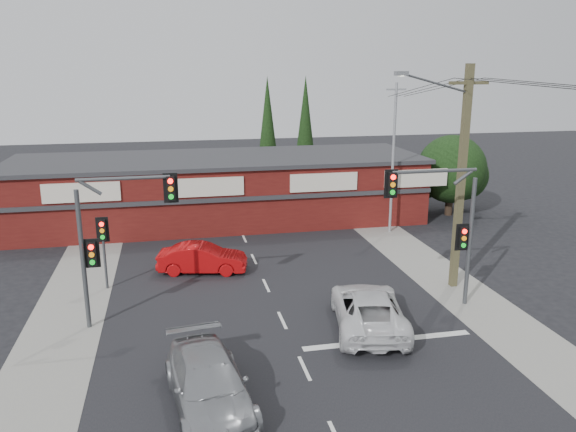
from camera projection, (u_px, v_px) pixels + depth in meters
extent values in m
plane|color=black|center=(287.00, 332.00, 21.56)|extent=(120.00, 120.00, 0.00)
cube|color=black|center=(265.00, 284.00, 26.28)|extent=(14.00, 70.00, 0.01)
cube|color=gray|center=(74.00, 299.00, 24.58)|extent=(3.00, 70.00, 0.02)
cube|color=gray|center=(433.00, 271.00, 27.99)|extent=(3.00, 70.00, 0.02)
cube|color=silver|center=(388.00, 340.00, 20.84)|extent=(6.50, 0.35, 0.01)
imported|color=silver|center=(368.00, 309.00, 21.75)|extent=(3.62, 5.95, 1.54)
imported|color=#999B9E|center=(209.00, 384.00, 16.59)|extent=(2.79, 5.54, 1.54)
imported|color=#B50B0D|center=(202.00, 258.00, 27.68)|extent=(4.55, 2.36, 1.43)
cube|color=silver|center=(304.00, 368.00, 18.91)|extent=(0.12, 1.60, 0.01)
cube|color=silver|center=(282.00, 320.00, 22.50)|extent=(0.12, 1.60, 0.01)
cube|color=silver|center=(266.00, 285.00, 26.10)|extent=(0.12, 1.60, 0.01)
cube|color=silver|center=(254.00, 259.00, 29.69)|extent=(0.12, 1.60, 0.01)
cube|color=silver|center=(244.00, 238.00, 33.28)|extent=(0.12, 1.60, 0.01)
cube|color=#4B110F|center=(219.00, 190.00, 36.92)|extent=(26.00, 8.00, 4.00)
cube|color=#2D2D30|center=(218.00, 159.00, 36.38)|extent=(26.40, 8.40, 0.25)
cube|color=beige|center=(81.00, 192.00, 31.20)|extent=(4.20, 0.12, 1.10)
cube|color=beige|center=(208.00, 187.00, 32.61)|extent=(4.20, 0.12, 1.10)
cube|color=beige|center=(324.00, 182.00, 34.01)|extent=(4.20, 0.12, 1.10)
cube|color=beige|center=(416.00, 178.00, 35.22)|extent=(4.20, 0.12, 1.10)
cube|color=#2D2D30|center=(225.00, 200.00, 32.97)|extent=(26.00, 0.15, 0.25)
cylinder|color=#2D2116|center=(449.00, 202.00, 38.42)|extent=(0.50, 0.50, 1.80)
sphere|color=black|center=(452.00, 169.00, 37.83)|extent=(4.60, 4.60, 4.60)
sphere|color=black|center=(464.00, 176.00, 39.26)|extent=(3.40, 3.40, 3.40)
sphere|color=black|center=(424.00, 179.00, 39.12)|extent=(2.80, 2.80, 2.80)
cylinder|color=#2D2116|center=(268.00, 182.00, 44.70)|extent=(0.24, 0.24, 2.00)
cone|color=black|center=(268.00, 125.00, 43.54)|extent=(1.80, 1.80, 7.50)
cylinder|color=#2D2116|center=(305.00, 176.00, 47.29)|extent=(0.24, 0.24, 2.00)
cone|color=black|center=(305.00, 122.00, 46.14)|extent=(1.80, 1.80, 7.50)
cylinder|color=#47494C|center=(83.00, 261.00, 21.24)|extent=(0.18, 0.18, 5.50)
cylinder|color=#47494C|center=(123.00, 178.00, 20.79)|extent=(3.40, 0.14, 0.14)
cylinder|color=#47494C|center=(90.00, 188.00, 20.62)|extent=(0.82, 0.14, 0.63)
cube|color=black|center=(171.00, 188.00, 21.24)|extent=(0.32, 0.22, 0.95)
cube|color=black|center=(171.00, 188.00, 21.31)|extent=(0.55, 0.04, 1.15)
cylinder|color=#FF0C07|center=(170.00, 181.00, 21.04)|extent=(0.20, 0.06, 0.20)
cylinder|color=orange|center=(171.00, 189.00, 21.12)|extent=(0.20, 0.06, 0.20)
cylinder|color=#0CE526|center=(171.00, 197.00, 21.20)|extent=(0.20, 0.06, 0.20)
cube|color=black|center=(92.00, 254.00, 21.25)|extent=(0.32, 0.22, 0.95)
cube|color=black|center=(92.00, 253.00, 21.31)|extent=(0.55, 0.04, 1.15)
cylinder|color=#FF0C07|center=(91.00, 247.00, 21.05)|extent=(0.20, 0.06, 0.20)
cylinder|color=orange|center=(92.00, 255.00, 21.12)|extent=(0.20, 0.06, 0.20)
cylinder|color=#0CE526|center=(92.00, 262.00, 21.20)|extent=(0.20, 0.06, 0.20)
cylinder|color=#47494C|center=(470.00, 243.00, 23.40)|extent=(0.18, 0.18, 5.50)
cylinder|color=#47494C|center=(435.00, 171.00, 22.25)|extent=(3.60, 0.14, 0.14)
cylinder|color=#47494C|center=(463.00, 177.00, 22.58)|extent=(0.82, 0.14, 0.63)
cube|color=black|center=(392.00, 184.00, 22.00)|extent=(0.32, 0.22, 0.95)
cube|color=black|center=(391.00, 184.00, 22.07)|extent=(0.55, 0.04, 1.15)
cylinder|color=#FF0C07|center=(393.00, 177.00, 21.80)|extent=(0.20, 0.06, 0.20)
cylinder|color=orange|center=(393.00, 185.00, 21.88)|extent=(0.20, 0.06, 0.20)
cylinder|color=#0CE526|center=(393.00, 192.00, 21.96)|extent=(0.20, 0.06, 0.20)
cube|color=black|center=(463.00, 238.00, 23.27)|extent=(0.32, 0.22, 0.95)
cube|color=black|center=(462.00, 237.00, 23.34)|extent=(0.55, 0.04, 1.15)
cylinder|color=#FF0C07|center=(465.00, 231.00, 23.07)|extent=(0.20, 0.06, 0.20)
cylinder|color=orange|center=(464.00, 238.00, 23.15)|extent=(0.20, 0.06, 0.20)
cylinder|color=#0CE526|center=(464.00, 245.00, 23.22)|extent=(0.20, 0.06, 0.20)
cylinder|color=#47494C|center=(105.00, 257.00, 25.40)|extent=(0.12, 0.12, 3.00)
cube|color=black|center=(102.00, 230.00, 25.07)|extent=(0.32, 0.22, 0.95)
cube|color=black|center=(102.00, 230.00, 25.14)|extent=(0.55, 0.04, 1.15)
cylinder|color=#FF0C07|center=(101.00, 224.00, 24.87)|extent=(0.20, 0.06, 0.20)
cylinder|color=orange|center=(102.00, 231.00, 24.95)|extent=(0.20, 0.06, 0.20)
cylinder|color=#0CE526|center=(103.00, 237.00, 25.02)|extent=(0.20, 0.06, 0.20)
cube|color=brown|center=(461.00, 180.00, 24.82)|extent=(0.30, 0.30, 10.00)
cube|color=brown|center=(469.00, 83.00, 23.74)|extent=(1.80, 0.14, 0.14)
cylinder|color=#47494C|center=(436.00, 83.00, 23.28)|extent=(3.23, 0.39, 0.89)
cube|color=slate|center=(401.00, 73.00, 22.71)|extent=(0.55, 0.25, 0.18)
cylinder|color=silver|center=(401.00, 76.00, 22.74)|extent=(0.28, 0.28, 0.05)
cylinder|color=gray|center=(393.00, 160.00, 33.56)|extent=(0.16, 0.16, 9.00)
cube|color=gray|center=(396.00, 89.00, 32.51)|extent=(1.20, 0.10, 0.10)
cylinder|color=black|center=(416.00, 89.00, 28.03)|extent=(0.73, 9.01, 1.22)
cylinder|color=black|center=(427.00, 89.00, 28.15)|extent=(0.52, 9.00, 1.22)
cylinder|color=black|center=(438.00, 89.00, 28.27)|extent=(0.31, 9.00, 1.22)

